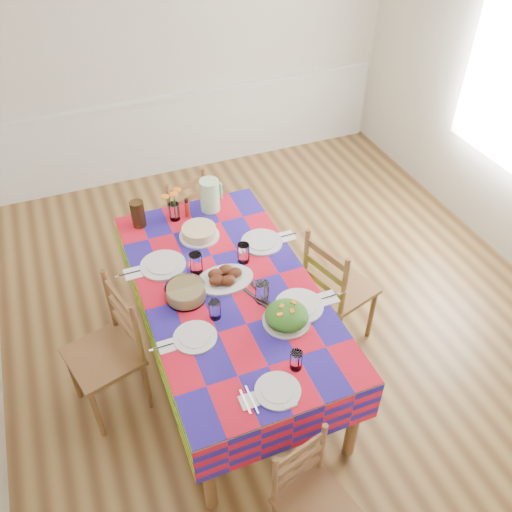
{
  "coord_description": "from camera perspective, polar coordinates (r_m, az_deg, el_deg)",
  "views": [
    {
      "loc": [
        -1.39,
        -2.92,
        3.39
      ],
      "look_at": [
        -0.32,
        -0.25,
        0.89
      ],
      "focal_mm": 38.0,
      "sensor_mm": 36.0,
      "label": 1
    }
  ],
  "objects": [
    {
      "name": "cake",
      "position": [
        4.07,
        -6.01,
        2.49
      ],
      "size": [
        0.3,
        0.3,
        0.08
      ],
      "color": "silver",
      "rests_on": "dining_table"
    },
    {
      "name": "chair_near",
      "position": [
        3.28,
        5.81,
        -24.23
      ],
      "size": [
        0.45,
        0.44,
        0.86
      ],
      "rotation": [
        0.0,
        0.0,
        0.24
      ],
      "color": "brown",
      "rests_on": "room"
    },
    {
      "name": "pasta_bowl",
      "position": [
        3.59,
        -7.41,
        -3.81
      ],
      "size": [
        0.27,
        0.27,
        0.1
      ],
      "color": "white",
      "rests_on": "dining_table"
    },
    {
      "name": "name_card",
      "position": [
        3.07,
        3.63,
        -15.47
      ],
      "size": [
        0.08,
        0.02,
        0.02
      ],
      "primitive_type": "cube",
      "color": "silver",
      "rests_on": "dining_table"
    },
    {
      "name": "setting_right_near",
      "position": [
        3.54,
        3.25,
        -4.71
      ],
      "size": [
        0.6,
        0.35,
        0.15
      ],
      "rotation": [
        0.0,
        0.0,
        -1.57
      ],
      "color": "silver",
      "rests_on": "dining_table"
    },
    {
      "name": "setting_right_far",
      "position": [
        3.94,
        0.02,
        1.1
      ],
      "size": [
        0.58,
        0.34,
        0.15
      ],
      "rotation": [
        0.0,
        0.0,
        -1.57
      ],
      "color": "silver",
      "rests_on": "dining_table"
    },
    {
      "name": "setting_left_far",
      "position": [
        3.83,
        -8.67,
        -0.9
      ],
      "size": [
        0.59,
        0.35,
        0.16
      ],
      "rotation": [
        0.0,
        0.0,
        1.57
      ],
      "color": "silver",
      "rests_on": "dining_table"
    },
    {
      "name": "room",
      "position": [
        3.82,
        3.08,
        8.66
      ],
      "size": [
        4.58,
        5.08,
        2.78
      ],
      "color": "brown",
      "rests_on": "ground"
    },
    {
      "name": "chair_left",
      "position": [
        3.83,
        -15.18,
        -9.83
      ],
      "size": [
        0.54,
        0.56,
        1.04
      ],
      "rotation": [
        0.0,
        0.0,
        -1.3
      ],
      "color": "brown",
      "rests_on": "room"
    },
    {
      "name": "serving_utensils",
      "position": [
        3.62,
        -0.1,
        -3.92
      ],
      "size": [
        0.15,
        0.34,
        0.01
      ],
      "color": "black",
      "rests_on": "dining_table"
    },
    {
      "name": "tea_pitcher",
      "position": [
        4.22,
        -12.32,
        4.35
      ],
      "size": [
        0.11,
        0.11,
        0.21
      ],
      "primitive_type": "cylinder",
      "color": "black",
      "rests_on": "dining_table"
    },
    {
      "name": "hot_sauce",
      "position": [
        4.27,
        -7.28,
        5.09
      ],
      "size": [
        0.04,
        0.04,
        0.16
      ],
      "primitive_type": "cylinder",
      "color": "red",
      "rests_on": "dining_table"
    },
    {
      "name": "meat_platter",
      "position": [
        3.7,
        -3.35,
        -2.25
      ],
      "size": [
        0.4,
        0.29,
        0.08
      ],
      "color": "silver",
      "rests_on": "dining_table"
    },
    {
      "name": "chair_right",
      "position": [
        4.15,
        8.4,
        -3.52
      ],
      "size": [
        0.55,
        0.56,
        1.04
      ],
      "rotation": [
        0.0,
        0.0,
        1.85
      ],
      "color": "brown",
      "rests_on": "room"
    },
    {
      "name": "flower_vase",
      "position": [
        4.23,
        -8.65,
        5.11
      ],
      "size": [
        0.17,
        0.14,
        0.27
      ],
      "color": "white",
      "rests_on": "dining_table"
    },
    {
      "name": "setting_left_near",
      "position": [
        3.4,
        -5.77,
        -7.47
      ],
      "size": [
        0.5,
        0.3,
        0.13
      ],
      "rotation": [
        0.0,
        0.0,
        1.57
      ],
      "color": "silver",
      "rests_on": "dining_table"
    },
    {
      "name": "dining_table",
      "position": [
        3.74,
        -2.94,
        -4.35
      ],
      "size": [
        1.15,
        2.13,
        0.83
      ],
      "color": "brown",
      "rests_on": "room"
    },
    {
      "name": "wainscot",
      "position": [
        6.29,
        -6.75,
        13.19
      ],
      "size": [
        4.41,
        0.06,
        0.92
      ],
      "color": "white",
      "rests_on": "room"
    },
    {
      "name": "setting_near_head",
      "position": [
        3.14,
        2.92,
        -12.86
      ],
      "size": [
        0.43,
        0.29,
        0.13
      ],
      "color": "silver",
      "rests_on": "dining_table"
    },
    {
      "name": "salad_platter",
      "position": [
        3.42,
        3.24,
        -6.32
      ],
      "size": [
        0.31,
        0.31,
        0.13
      ],
      "color": "silver",
      "rests_on": "dining_table"
    },
    {
      "name": "green_pitcher",
      "position": [
        4.3,
        -4.89,
        6.39
      ],
      "size": [
        0.16,
        0.16,
        0.27
      ],
      "primitive_type": "cylinder",
      "color": "#B7EEA8",
      "rests_on": "dining_table"
    },
    {
      "name": "chair_far",
      "position": [
        4.9,
        -7.97,
        4.06
      ],
      "size": [
        0.55,
        0.54,
        0.97
      ],
      "rotation": [
        0.0,
        0.0,
        3.51
      ],
      "color": "brown",
      "rests_on": "room"
    }
  ]
}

